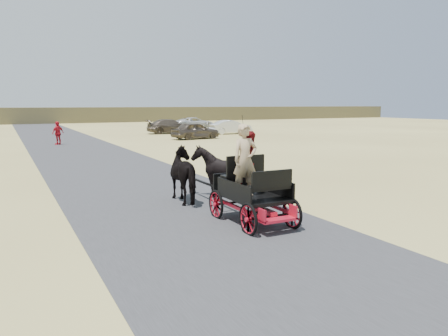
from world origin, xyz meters
name	(u,v)px	position (x,y,z in m)	size (l,w,h in m)	color
ground	(182,211)	(0.00, 0.00, 0.00)	(140.00, 140.00, 0.00)	tan
road	(182,211)	(0.00, 0.00, 0.01)	(6.00, 140.00, 0.01)	#38383A
ridge_far	(33,115)	(0.00, 62.00, 1.20)	(140.00, 6.00, 2.40)	brown
carriage	(252,209)	(1.19, -1.90, 0.36)	(1.30, 2.40, 0.72)	black
horse_left	(188,175)	(0.64, 1.10, 0.85)	(0.91, 2.01, 1.70)	black
horse_right	(219,172)	(1.74, 1.10, 0.85)	(1.37, 1.54, 1.70)	black
driver_man	(245,160)	(0.99, -1.85, 1.62)	(0.66, 0.43, 1.80)	tan
passenger_woman	(251,161)	(1.49, -1.30, 1.51)	(0.77, 0.60, 1.58)	#660C0F
pedestrian	(58,133)	(-0.70, 22.90, 0.86)	(1.01, 0.42, 1.73)	red
car_a	(195,131)	(10.38, 23.14, 0.72)	(1.69, 4.21, 1.43)	brown
car_b	(231,127)	(16.00, 27.29, 0.68)	(1.44, 4.14, 1.36)	silver
car_c	(171,126)	(10.93, 30.58, 0.72)	(2.01, 4.93, 1.43)	brown
car_d	(195,123)	(16.73, 38.04, 0.67)	(2.22, 4.82, 1.34)	silver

